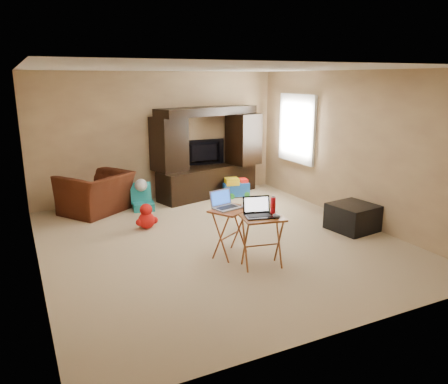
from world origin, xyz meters
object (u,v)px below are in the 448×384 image
child_rocker (143,197)px  tray_table_right (262,242)px  laptop_right (259,208)px  mouse_left (245,206)px  ottoman (353,217)px  plush_toy (146,216)px  laptop_left (227,200)px  recliner (96,193)px  push_toy (236,187)px  tray_table_left (230,232)px  mouse_right (277,216)px  entertainment_center (208,152)px  television (204,153)px  water_bottle (273,205)px

child_rocker → tray_table_right: tray_table_right is taller
laptop_right → mouse_left: 0.43m
mouse_left → ottoman: bearing=3.8°
plush_toy → laptop_left: (0.69, -1.56, 0.58)m
tray_table_right → recliner: bearing=125.0°
push_toy → laptop_left: laptop_left is taller
ottoman → mouse_left: 2.11m
tray_table_left → mouse_right: mouse_right is taller
plush_toy → tray_table_left: 1.75m
entertainment_center → child_rocker: entertainment_center is taller
laptop_right → entertainment_center: bearing=90.9°
plush_toy → mouse_right: size_ratio=3.06×
ottoman → television: bearing=111.2°
television → tray_table_left: size_ratio=1.38×
recliner → child_rocker: recliner is taller
television → ottoman: size_ratio=1.41×
tray_table_right → push_toy: bearing=79.0°
laptop_left → mouse_right: 0.76m
tray_table_left → water_bottle: 0.74m
tray_table_right → laptop_right: size_ratio=1.91×
entertainment_center → mouse_left: size_ratio=16.30×
entertainment_center → laptop_left: size_ratio=6.33×
child_rocker → laptop_left: bearing=-70.1°
recliner → ottoman: recliner is taller
entertainment_center → child_rocker: 1.69m
mouse_left → mouse_right: 0.58m
recliner → push_toy: 2.78m
child_rocker → laptop_right: laptop_right is taller
push_toy → laptop_left: bearing=-107.7°
laptop_left → laptop_right: 0.56m
mouse_left → push_toy: bearing=64.7°
plush_toy → mouse_left: (0.91, -1.66, 0.49)m
entertainment_center → television: 0.18m
laptop_left → water_bottle: size_ratio=1.68×
mouse_right → laptop_left: bearing=118.7°
entertainment_center → tray_table_right: bearing=-118.3°
ottoman → water_bottle: size_ratio=3.15×
ottoman → laptop_left: size_ratio=1.87×
television → mouse_right: size_ratio=6.70×
tray_table_left → tray_table_right: tray_table_right is taller
television → push_toy: 0.96m
tray_table_right → plush_toy: bearing=124.7°
recliner → mouse_right: size_ratio=8.15×
entertainment_center → laptop_left: entertainment_center is taller
tray_table_left → tray_table_right: 0.55m
mouse_left → water_bottle: bearing=-59.5°
ottoman → water_bottle: (-1.84, -0.50, 0.57)m
laptop_right → mouse_right: size_ratio=2.58×
ottoman → tray_table_left: bearing=-178.3°
television → recliner: television is taller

